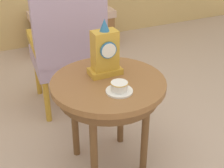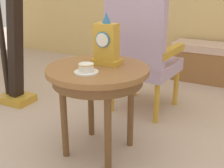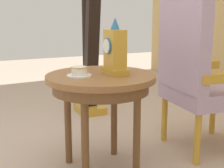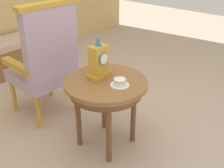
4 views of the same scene
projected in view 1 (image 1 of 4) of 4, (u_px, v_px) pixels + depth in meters
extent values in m
plane|color=#BCA38E|center=(109.00, 166.00, 2.10)|extent=(10.00, 10.00, 0.00)
cylinder|color=brown|center=(108.00, 84.00, 1.84)|extent=(0.66, 0.66, 0.03)
cylinder|color=brown|center=(108.00, 91.00, 1.87)|extent=(0.58, 0.58, 0.07)
cylinder|color=brown|center=(121.00, 107.00, 2.18)|extent=(0.04, 0.04, 0.57)
cylinder|color=brown|center=(75.00, 119.00, 2.06)|extent=(0.04, 0.04, 0.57)
cylinder|color=brown|center=(94.00, 150.00, 1.80)|extent=(0.04, 0.04, 0.57)
cylinder|color=brown|center=(145.00, 135.00, 1.92)|extent=(0.04, 0.04, 0.57)
cylinder|color=white|center=(119.00, 91.00, 1.73)|extent=(0.15, 0.15, 0.01)
cylinder|color=white|center=(119.00, 86.00, 1.71)|extent=(0.09, 0.09, 0.05)
torus|color=gold|center=(119.00, 83.00, 1.70)|extent=(0.10, 0.10, 0.00)
cube|color=gold|center=(105.00, 71.00, 1.90)|extent=(0.19, 0.11, 0.04)
cube|color=gold|center=(105.00, 50.00, 1.83)|extent=(0.14, 0.09, 0.23)
cylinder|color=teal|center=(108.00, 50.00, 1.78)|extent=(0.10, 0.01, 0.10)
cylinder|color=white|center=(109.00, 51.00, 1.78)|extent=(0.08, 0.00, 0.08)
cone|color=teal|center=(104.00, 25.00, 1.76)|extent=(0.06, 0.06, 0.07)
cube|color=#B299B7|center=(67.00, 58.00, 2.58)|extent=(0.56, 0.56, 0.11)
cube|color=#B299B7|center=(70.00, 21.00, 2.22)|extent=(0.53, 0.13, 0.64)
cube|color=gold|center=(94.00, 35.00, 2.57)|extent=(0.11, 0.47, 0.06)
cube|color=gold|center=(35.00, 43.00, 2.43)|extent=(0.11, 0.47, 0.06)
cylinder|color=gold|center=(86.00, 68.00, 2.94)|extent=(0.04, 0.04, 0.35)
cylinder|color=gold|center=(38.00, 76.00, 2.81)|extent=(0.04, 0.04, 0.35)
cylinder|color=gold|center=(102.00, 91.00, 2.59)|extent=(0.04, 0.04, 0.35)
cylinder|color=gold|center=(47.00, 101.00, 2.45)|extent=(0.04, 0.04, 0.35)
cube|color=#CCA893|center=(72.00, 14.00, 3.60)|extent=(0.92, 0.40, 0.08)
cube|color=brown|center=(73.00, 33.00, 3.71)|extent=(0.88, 0.38, 0.36)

